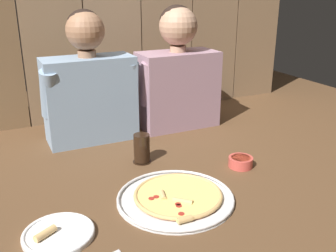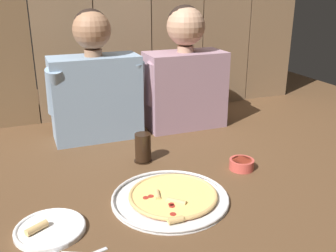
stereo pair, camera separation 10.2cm
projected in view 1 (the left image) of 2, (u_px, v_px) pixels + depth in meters
The scene contains 7 objects.
ground_plane at pixel (188, 176), 1.49m from camera, with size 3.20×3.20×0.00m, color brown.
pizza_tray at pixel (176, 197), 1.33m from camera, with size 0.40×0.40×0.03m.
dinner_plate at pixel (58, 234), 1.13m from camera, with size 0.21×0.21×0.03m.
drinking_glass at pixel (142, 149), 1.59m from camera, with size 0.08×0.08×0.12m.
dipping_bowl at pixel (241, 161), 1.57m from camera, with size 0.10×0.10×0.04m.
diner_left at pixel (89, 84), 1.76m from camera, with size 0.44×0.20×0.60m.
diner_right at pixel (178, 73), 1.94m from camera, with size 0.43×0.20×0.61m.
Camera 1 is at (-0.64, -1.17, 0.69)m, focal length 41.41 mm.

